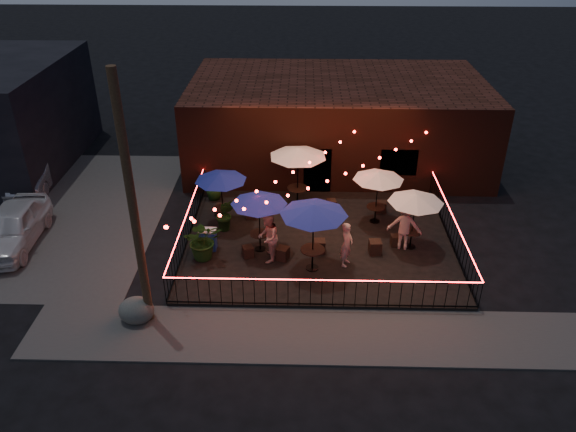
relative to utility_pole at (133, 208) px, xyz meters
The scene contains 38 objects.
ground 7.21m from the utility_pole, 25.71° to the left, with size 110.00×110.00×0.00m, color black.
patio 8.11m from the utility_pole, 40.43° to the left, with size 10.00×8.00×0.15m, color black.
sidewalk 6.74m from the utility_pole, ahead, with size 18.00×2.50×0.05m, color #45413F.
parking_lot 10.15m from the utility_pole, 135.00° to the left, with size 11.00×12.00×0.02m, color #45413F.
brick_building 14.27m from the utility_pole, 63.05° to the left, with size 14.00×8.00×4.00m.
utility_pole is the anchor object (origin of this frame).
fence_front 6.38m from the utility_pole, ahead, with size 10.00×0.04×1.04m.
fence_left 5.70m from the utility_pole, 85.03° to the left, with size 0.04×8.00×1.04m.
fence_right 11.85m from the utility_pole, 23.86° to the left, with size 0.04×8.00×1.04m.
festoon_lights 6.32m from the utility_pole, 44.40° to the left, with size 10.02×8.72×1.32m.
cafe_table_0 5.34m from the utility_pole, 50.41° to the left, with size 2.13×2.13×2.25m.
cafe_table_1 6.24m from the utility_pole, 74.47° to the left, with size 2.56×2.56×2.24m.
cafe_table_2 5.99m from the utility_pole, 27.76° to the left, with size 2.56×2.56×2.57m.
cafe_table_3 8.80m from the utility_pole, 58.35° to the left, with size 2.98×2.98×2.61m.
cafe_table_4 9.93m from the utility_pole, 25.43° to the left, with size 2.19×2.19×2.22m.
cafe_table_5 9.96m from the utility_pole, 38.18° to the left, with size 2.07×2.07×2.21m.
bistro_chair_0 5.02m from the utility_pole, 69.05° to the left, with size 0.34×0.34×0.40m, color black.
bistro_chair_1 5.70m from the utility_pole, 50.39° to the left, with size 0.36×0.36×0.43m, color black.
bistro_chair_2 7.50m from the utility_pole, 77.68° to the left, with size 0.39×0.39×0.46m, color black.
bistro_chair_3 7.66m from the utility_pole, 66.58° to the left, with size 0.41×0.41×0.49m, color black.
bistro_chair_4 6.33m from the utility_pole, 38.67° to the left, with size 0.40×0.40×0.48m, color black.
bistro_chair_5 7.51m from the utility_pole, 34.90° to the left, with size 0.41×0.41×0.49m, color black.
bistro_chair_6 8.83m from the utility_pole, 52.02° to the left, with size 0.39×0.39×0.47m, color black.
bistro_chair_7 9.88m from the utility_pole, 49.39° to the left, with size 0.38×0.38×0.45m, color black.
bistro_chair_8 9.07m from the utility_pole, 26.61° to the left, with size 0.44×0.44×0.52m, color black.
bistro_chair_9 10.01m from the utility_pole, 27.40° to the left, with size 0.35×0.35×0.42m, color black.
bistro_chair_10 11.14m from the utility_pole, 40.35° to the left, with size 0.40×0.40×0.47m, color black.
bistro_chair_11 12.36m from the utility_pole, 34.92° to the left, with size 0.35×0.35×0.41m, color black.
patron_a 7.62m from the utility_pole, 25.29° to the left, with size 0.61×0.40×1.68m, color #E1B294.
patron_b 5.57m from the utility_pole, 41.90° to the left, with size 0.94×0.73×1.93m, color tan.
patron_c 9.89m from the utility_pole, 25.90° to the left, with size 1.27×0.73×1.96m, color tan.
potted_shrub_a 4.68m from the utility_pole, 69.57° to the left, with size 1.35×1.17×1.50m, color #1A3510.
potted_shrub_b 6.38m from the utility_pole, 71.34° to the left, with size 0.75×0.61×1.37m, color #0B3C0E.
potted_shrub_c 8.51m from the utility_pole, 83.14° to the left, with size 0.68×0.68×1.22m, color #123E10.
cooler 5.32m from the utility_pole, 71.58° to the left, with size 0.64×0.48×0.83m.
boulder 3.63m from the utility_pole, behind, with size 1.00×0.85×0.78m, color #4D4E48.
car_white 8.15m from the utility_pole, 145.56° to the left, with size 1.79×4.46×1.52m, color white.
car_silver 12.34m from the utility_pole, 128.50° to the left, with size 1.56×4.47×1.47m, color gray.
Camera 1 is at (-0.69, -16.20, 11.64)m, focal length 35.00 mm.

